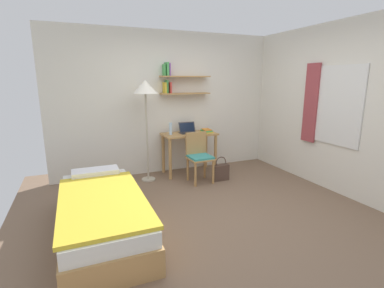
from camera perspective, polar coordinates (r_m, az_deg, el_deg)
name	(u,v)px	position (r m, az deg, el deg)	size (l,w,h in m)	color
ground_plane	(221,212)	(3.94, 5.85, -13.45)	(5.28, 5.28, 0.00)	brown
wall_back	(172,103)	(5.41, -4.13, 8.26)	(4.40, 0.27, 2.60)	silver
wall_right	(341,109)	(4.87, 27.72, 6.25)	(0.10, 4.40, 2.60)	silver
bed	(102,214)	(3.49, -17.54, -13.22)	(0.89, 2.01, 0.54)	#B2844C
desk	(189,142)	(5.29, -0.57, 0.47)	(0.99, 0.51, 0.77)	#B2844C
desk_chair	(199,155)	(4.89, 1.41, -2.20)	(0.41, 0.40, 0.85)	#B2844C
standing_lamp	(145,92)	(4.83, -9.34, 10.27)	(0.41, 0.41, 1.73)	#B2A893
laptop	(188,130)	(5.30, -0.87, 2.81)	(0.32, 0.21, 0.19)	#2D2D33
water_bottle	(171,129)	(5.10, -4.31, 3.09)	(0.06, 0.06, 0.22)	silver
book_stack	(207,131)	(5.33, 2.94, 2.66)	(0.19, 0.24, 0.07)	gold
handbag	(221,172)	(5.04, 5.78, -5.59)	(0.29, 0.11, 0.43)	#4C382D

